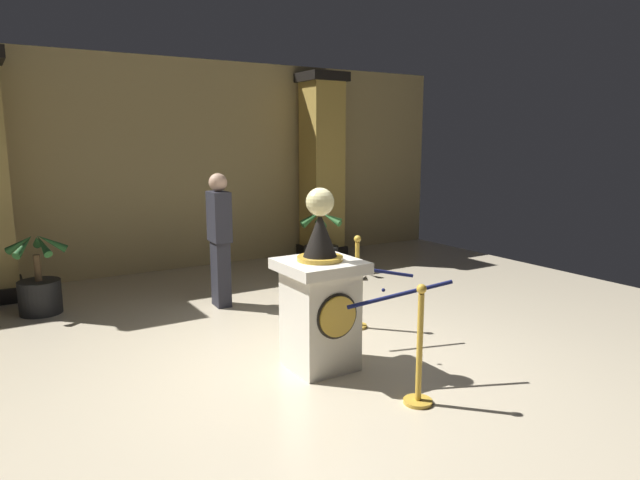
{
  "coord_description": "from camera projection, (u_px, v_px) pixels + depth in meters",
  "views": [
    {
      "loc": [
        -2.67,
        -4.5,
        2.13
      ],
      "look_at": [
        -0.03,
        -0.23,
        1.22
      ],
      "focal_mm": 31.46,
      "sensor_mm": 36.0,
      "label": 1
    }
  ],
  "objects": [
    {
      "name": "stanchion_near",
      "position": [
        419.0,
        363.0,
        4.52
      ],
      "size": [
        0.24,
        0.24,
        1.01
      ],
      "color": "gold",
      "rests_on": "ground_plane"
    },
    {
      "name": "stanchion_far",
      "position": [
        357.0,
        295.0,
        6.36
      ],
      "size": [
        0.24,
        0.24,
        1.07
      ],
      "color": "gold",
      "rests_on": "ground_plane"
    },
    {
      "name": "bystander_guest",
      "position": [
        220.0,
        236.0,
        7.11
      ],
      "size": [
        0.24,
        0.37,
        1.71
      ],
      "color": "#26262D",
      "rests_on": "ground_plane"
    },
    {
      "name": "potted_palm_right",
      "position": [
        321.0,
        254.0,
        9.01
      ],
      "size": [
        0.73,
        0.67,
        1.05
      ],
      "color": "black",
      "rests_on": "ground_plane"
    },
    {
      "name": "velvet_rope",
      "position": [
        384.0,
        281.0,
        5.37
      ],
      "size": [
        1.25,
        1.27,
        0.22
      ],
      "color": "#141947"
    },
    {
      "name": "back_wall",
      "position": [
        166.0,
        166.0,
        9.07
      ],
      "size": [
        10.79,
        0.16,
        3.41
      ],
      "primitive_type": "cube",
      "color": "tan",
      "rests_on": "ground_plane"
    },
    {
      "name": "pedestal_clock",
      "position": [
        320.0,
        299.0,
        5.2
      ],
      "size": [
        0.71,
        0.71,
        1.7
      ],
      "color": "silver",
      "rests_on": "ground_plane"
    },
    {
      "name": "ground_plane",
      "position": [
        311.0,
        358.0,
        5.53
      ],
      "size": [
        10.79,
        10.79,
        0.0
      ],
      "primitive_type": "plane",
      "color": "beige"
    },
    {
      "name": "potted_palm_left",
      "position": [
        39.0,
        289.0,
        6.9
      ],
      "size": [
        0.71,
        0.72,
        1.03
      ],
      "color": "black",
      "rests_on": "ground_plane"
    },
    {
      "name": "column_right",
      "position": [
        322.0,
        168.0,
        10.05
      ],
      "size": [
        0.73,
        0.73,
        3.27
      ],
      "color": "black",
      "rests_on": "ground_plane"
    }
  ]
}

